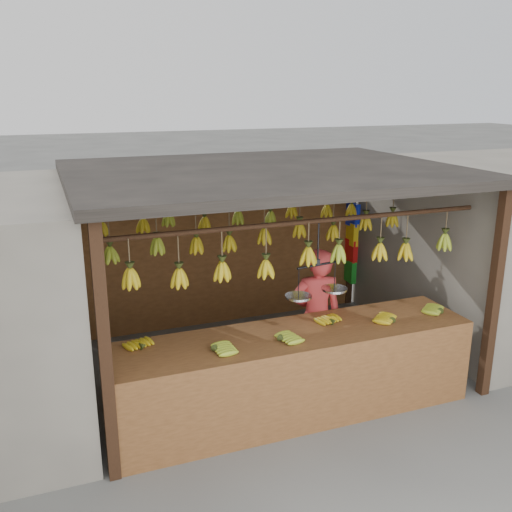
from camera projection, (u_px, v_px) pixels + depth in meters
name	position (u px, v px, depth m)	size (l,w,h in m)	color
ground	(265.00, 364.00, 6.98)	(80.00, 80.00, 0.00)	#5B5B57
stall	(255.00, 201.00, 6.72)	(4.30, 3.30, 2.40)	black
neighbor_right	(506.00, 246.00, 7.89)	(3.00, 3.00, 2.30)	slate
counter	(300.00, 355.00, 5.63)	(3.72, 0.85, 0.96)	brown
hanging_bananas	(266.00, 236.00, 6.53)	(3.63, 2.24, 0.39)	#BC9D14
balance_scale	(317.00, 289.00, 5.78)	(0.70, 0.33, 0.76)	black
vendor	(316.00, 317.00, 6.35)	(0.58, 0.38, 1.59)	#BF3333
bag_bundles	(351.00, 243.00, 8.57)	(0.08, 0.26, 1.22)	#1426BF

